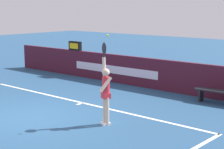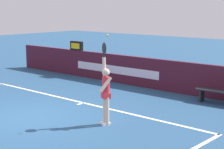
% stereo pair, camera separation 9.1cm
% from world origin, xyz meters
% --- Properties ---
extents(ground_plane, '(60.00, 60.00, 0.00)m').
position_xyz_m(ground_plane, '(0.00, 0.00, 0.00)').
color(ground_plane, navy).
extents(court_lines, '(10.34, 6.06, 0.00)m').
position_xyz_m(court_lines, '(0.00, -0.66, 0.00)').
color(court_lines, white).
rests_on(court_lines, ground).
extents(back_wall, '(16.14, 0.18, 1.24)m').
position_xyz_m(back_wall, '(-0.01, 5.86, 0.62)').
color(back_wall, '#441525').
rests_on(back_wall, ground).
extents(speed_display, '(0.74, 0.18, 0.43)m').
position_xyz_m(speed_display, '(-4.10, 5.86, 1.46)').
color(speed_display, black).
rests_on(speed_display, back_wall).
extents(tennis_player, '(0.43, 0.43, 2.35)m').
position_xyz_m(tennis_player, '(2.26, 0.97, 0.97)').
color(tennis_player, beige).
rests_on(tennis_player, ground).
extents(tennis_ball, '(0.06, 0.06, 0.06)m').
position_xyz_m(tennis_ball, '(2.32, 0.97, 2.55)').
color(tennis_ball, '#C6DC31').
extents(courtside_bench_near, '(1.54, 0.46, 0.48)m').
position_xyz_m(courtside_bench_near, '(3.57, 5.25, 0.37)').
color(courtside_bench_near, black).
rests_on(courtside_bench_near, ground).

